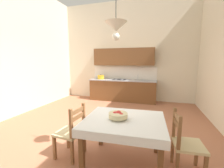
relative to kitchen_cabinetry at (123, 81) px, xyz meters
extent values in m
cube|color=#AD6B4C|center=(0.08, -3.01, -0.91)|extent=(6.17, 7.16, 0.10)
cube|color=beige|center=(0.08, 0.33, 1.22)|extent=(6.17, 0.12, 4.16)
cube|color=brown|center=(0.01, -0.04, -0.43)|extent=(2.76, 0.60, 0.86)
cube|color=#9E9EA3|center=(0.01, -0.05, 0.02)|extent=(2.79, 0.63, 0.04)
cube|color=white|center=(0.01, 0.26, 0.32)|extent=(2.76, 0.01, 0.55)
cube|color=brown|center=(0.01, 0.09, 0.99)|extent=(2.54, 0.34, 0.70)
cube|color=black|center=(0.01, -0.31, -0.81)|extent=(2.72, 0.02, 0.09)
cylinder|color=silver|center=(0.63, -0.04, 0.04)|extent=(0.34, 0.34, 0.02)
cylinder|color=silver|center=(0.63, 0.10, 0.15)|extent=(0.02, 0.02, 0.22)
cube|color=black|center=(-0.13, -0.04, 0.05)|extent=(0.52, 0.42, 0.01)
cylinder|color=silver|center=(-0.26, -0.14, 0.06)|extent=(0.11, 0.11, 0.01)
cylinder|color=silver|center=(0.00, -0.14, 0.06)|extent=(0.11, 0.11, 0.01)
cylinder|color=silver|center=(-0.26, 0.06, 0.06)|extent=(0.11, 0.11, 0.01)
cylinder|color=silver|center=(0.00, 0.06, 0.06)|extent=(0.11, 0.11, 0.01)
cylinder|color=gold|center=(-0.96, -0.06, 0.12)|extent=(0.28, 0.28, 0.15)
cylinder|color=gold|center=(-0.96, -0.06, 0.20)|extent=(0.29, 0.29, 0.02)
sphere|color=black|center=(-0.96, -0.06, 0.23)|extent=(0.04, 0.04, 0.04)
cube|color=brown|center=(0.90, -3.92, -0.12)|extent=(1.23, 1.04, 0.02)
cube|color=brown|center=(0.40, -4.38, -0.49)|extent=(0.07, 0.07, 0.73)
cube|color=brown|center=(1.46, -4.33, -0.49)|extent=(0.07, 0.07, 0.73)
cube|color=brown|center=(0.35, -3.51, -0.49)|extent=(0.07, 0.07, 0.73)
cube|color=brown|center=(1.41, -3.46, -0.49)|extent=(0.07, 0.07, 0.73)
cube|color=white|center=(0.90, -3.92, -0.10)|extent=(1.29, 1.11, 0.00)
cube|color=white|center=(0.93, -4.44, -0.17)|extent=(1.24, 0.07, 0.12)
cube|color=white|center=(0.88, -3.39, -0.17)|extent=(1.24, 0.07, 0.12)
cube|color=white|center=(0.28, -3.95, -0.17)|extent=(0.06, 1.05, 0.12)
cube|color=white|center=(1.53, -3.89, -0.17)|extent=(0.06, 1.05, 0.12)
cube|color=#D1BC89|center=(-0.04, -4.00, -0.43)|extent=(0.45, 0.45, 0.04)
cube|color=brown|center=(-0.24, -4.16, -0.65)|extent=(0.05, 0.05, 0.41)
cube|color=brown|center=(-0.21, -3.80, -0.65)|extent=(0.05, 0.05, 0.41)
cube|color=brown|center=(0.12, -4.19, -0.39)|extent=(0.05, 0.05, 0.93)
cube|color=brown|center=(0.15, -3.83, -0.39)|extent=(0.05, 0.05, 0.93)
cube|color=brown|center=(0.14, -4.01, -0.01)|extent=(0.05, 0.32, 0.07)
cube|color=brown|center=(0.14, -4.01, -0.12)|extent=(0.05, 0.32, 0.07)
cube|color=#D1BC89|center=(1.86, -3.84, -0.43)|extent=(0.45, 0.45, 0.04)
cube|color=brown|center=(2.03, -3.65, -0.65)|extent=(0.05, 0.05, 0.41)
cube|color=brown|center=(1.67, -3.67, -0.39)|extent=(0.05, 0.05, 0.93)
cube|color=brown|center=(1.70, -4.03, -0.39)|extent=(0.05, 0.05, 0.93)
cube|color=brown|center=(1.68, -3.85, -0.01)|extent=(0.05, 0.32, 0.07)
cube|color=brown|center=(1.68, -3.85, -0.12)|extent=(0.05, 0.32, 0.07)
cylinder|color=beige|center=(0.81, -3.94, -0.09)|extent=(0.17, 0.17, 0.02)
cylinder|color=beige|center=(0.81, -3.94, -0.04)|extent=(0.30, 0.30, 0.07)
sphere|color=red|center=(0.76, -3.93, -0.03)|extent=(0.09, 0.09, 0.09)
sphere|color=red|center=(0.87, -3.96, -0.04)|extent=(0.08, 0.08, 0.08)
sphere|color=red|center=(0.81, -3.91, -0.03)|extent=(0.10, 0.10, 0.10)
cylinder|color=black|center=(0.78, -3.96, 1.62)|extent=(0.01, 0.01, 0.57)
cone|color=silver|center=(0.78, -3.96, 1.29)|extent=(0.32, 0.32, 0.14)
sphere|color=white|center=(0.78, -3.96, 1.15)|extent=(0.11, 0.11, 0.11)
camera|label=1|loc=(1.36, -6.11, 0.79)|focal=23.87mm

